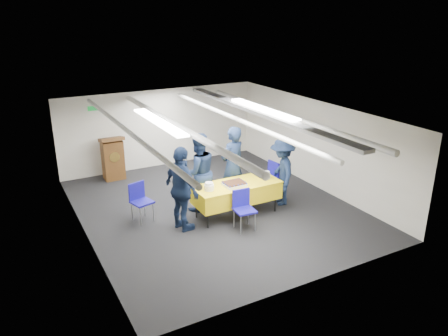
{
  "coord_description": "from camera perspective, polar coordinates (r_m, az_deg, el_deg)",
  "views": [
    {
      "loc": [
        -4.34,
        -8.47,
        4.49
      ],
      "look_at": [
        0.15,
        -0.2,
        1.05
      ],
      "focal_mm": 35.0,
      "sensor_mm": 36.0,
      "label": 1
    }
  ],
  "objects": [
    {
      "name": "chair_left",
      "position": [
        9.92,
        -10.97,
        -3.82
      ],
      "size": [
        0.52,
        0.52,
        0.87
      ],
      "color": "gray",
      "rests_on": "ground"
    },
    {
      "name": "sailor_c",
      "position": [
        9.2,
        -5.52,
        -2.78
      ],
      "size": [
        0.65,
        1.16,
        1.86
      ],
      "primitive_type": "imported",
      "rotation": [
        0.0,
        0.0,
        1.76
      ],
      "color": "black",
      "rests_on": "ground"
    },
    {
      "name": "chair_near",
      "position": [
        9.38,
        2.49,
        -4.89
      ],
      "size": [
        0.45,
        0.45,
        0.87
      ],
      "color": "gray",
      "rests_on": "ground"
    },
    {
      "name": "room_shell",
      "position": [
        10.28,
        -1.88,
        4.97
      ],
      "size": [
        6.0,
        7.0,
        2.3
      ],
      "color": "silver",
      "rests_on": "ground"
    },
    {
      "name": "sailor_d",
      "position": [
        10.52,
        7.57,
        -0.5
      ],
      "size": [
        0.97,
        1.21,
        1.64
      ],
      "primitive_type": "imported",
      "rotation": [
        0.0,
        0.0,
        -1.97
      ],
      "color": "black",
      "rests_on": "ground"
    },
    {
      "name": "ground",
      "position": [
        10.52,
        -1.22,
        -5.18
      ],
      "size": [
        7.0,
        7.0,
        0.0
      ],
      "primitive_type": "plane",
      "color": "black",
      "rests_on": "ground"
    },
    {
      "name": "plate_stack_left",
      "position": [
        9.49,
        -1.96,
        -2.45
      ],
      "size": [
        0.21,
        0.21,
        0.18
      ],
      "color": "white",
      "rests_on": "serving_table"
    },
    {
      "name": "sheet_cake",
      "position": [
        9.75,
        1.37,
        -2.08
      ],
      "size": [
        0.49,
        0.38,
        0.09
      ],
      "color": "white",
      "rests_on": "serving_table"
    },
    {
      "name": "serving_table",
      "position": [
        9.96,
        1.65,
        -3.16
      ],
      "size": [
        2.01,
        0.82,
        0.77
      ],
      "color": "black",
      "rests_on": "ground"
    },
    {
      "name": "chair_right",
      "position": [
        11.1,
        6.05,
        -0.92
      ],
      "size": [
        0.47,
        0.47,
        0.87
      ],
      "color": "gray",
      "rests_on": "ground"
    },
    {
      "name": "sailor_a",
      "position": [
        10.43,
        1.12,
        0.32
      ],
      "size": [
        0.8,
        0.63,
        1.92
      ],
      "primitive_type": "imported",
      "rotation": [
        0.0,
        0.0,
        3.4
      ],
      "color": "black",
      "rests_on": "ground"
    },
    {
      "name": "plate_stack_right",
      "position": [
        10.19,
        5.52,
        -0.94
      ],
      "size": [
        0.2,
        0.2,
        0.17
      ],
      "color": "white",
      "rests_on": "serving_table"
    },
    {
      "name": "podium",
      "position": [
        12.45,
        -14.32,
        1.31
      ],
      "size": [
        0.62,
        0.53,
        1.25
      ],
      "color": "brown",
      "rests_on": "ground"
    },
    {
      "name": "sailor_b",
      "position": [
        10.11,
        -3.39,
        -0.54
      ],
      "size": [
        0.93,
        0.73,
        1.87
      ],
      "primitive_type": "imported",
      "rotation": [
        0.0,
        0.0,
        3.11
      ],
      "color": "black",
      "rests_on": "ground"
    }
  ]
}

